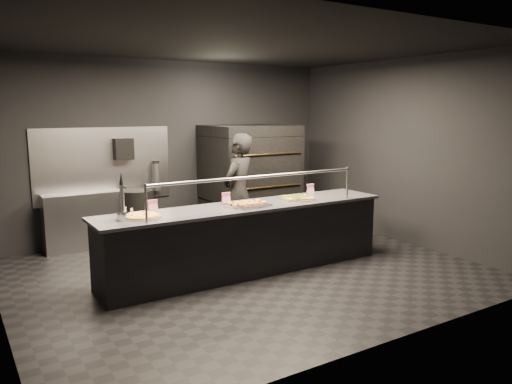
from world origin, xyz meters
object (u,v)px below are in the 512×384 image
Objects in this scene: square_pizza at (298,198)px; trash_bin at (138,217)px; prep_shelf at (84,221)px; beer_tap at (122,206)px; fire_extinguisher at (156,176)px; slider_tray_a at (241,204)px; towel_dispenser at (123,149)px; service_counter at (247,238)px; pizza_oven at (250,179)px; worker at (239,193)px; slider_tray_b at (250,204)px; round_pizza at (141,216)px.

square_pizza is 0.56× the size of trash_bin.
beer_tap is at bearing -91.94° from prep_shelf.
fire_extinguisher is 0.57× the size of trash_bin.
square_pizza is at bearing 2.14° from slider_tray_a.
towel_dispenser reaches higher than slider_tray_a.
prep_shelf is at bearing 124.59° from service_counter.
pizza_oven is at bearing 57.73° from service_counter.
fire_extinguisher is at bearing 162.11° from pizza_oven.
fire_extinguisher is at bearing 1.04° from towel_dispenser.
prep_shelf is at bearing -174.29° from towel_dispenser.
worker is at bearing -129.82° from pizza_oven.
fire_extinguisher is 0.97× the size of slider_tray_b.
pizza_oven is 2.88m from prep_shelf.
slider_tray_b is (0.90, -2.48, -0.60)m from towel_dispenser.
trash_bin is 1.76m from worker.
fire_extinguisher reaches higher than slider_tray_b.
slider_tray_a is 0.53× the size of trash_bin.
service_counter is at bearing 0.28° from beer_tap.
towel_dispenser is 0.63× the size of beer_tap.
towel_dispenser is at bearing 108.32° from slider_tray_a.
prep_shelf reaches higher than trash_bin.
square_pizza is 2.75m from trash_bin.
service_counter is 2.31m from trash_bin.
fire_extinguisher is at bearing 116.66° from square_pizza.
prep_shelf is 2.15× the size of beer_tap.
beer_tap is 1.07× the size of slider_tray_b.
round_pizza is at bearing -107.53° from trash_bin.
prep_shelf is 0.66× the size of worker.
slider_tray_a reaches higher than prep_shelf.
fire_extinguisher reaches higher than slider_tray_a.
worker reaches higher than round_pizza.
worker is at bearing -43.99° from trash_bin.
square_pizza is (0.85, 0.01, 0.47)m from service_counter.
towel_dispenser is 2.62m from slider_tray_a.
pizza_oven is 4.07× the size of slider_tray_a.
trash_bin is (0.13, -0.22, -1.10)m from towel_dispenser.
slider_tray_a is 0.95m from square_pizza.
trash_bin is (-0.67, 2.20, -0.50)m from slider_tray_a.
prep_shelf is at bearing 123.57° from slider_tray_b.
service_counter reaches higher than round_pizza.
beer_tap reaches higher than trash_bin.
towel_dispenser is 2.50m from round_pizza.
fire_extinguisher is (0.55, 0.01, -0.49)m from towel_dispenser.
fire_extinguisher is 1.01× the size of round_pizza.
trash_bin is (0.91, 2.18, -0.63)m from beer_tap.
prep_shelf is at bearing 93.74° from round_pizza.
slider_tray_b is 1.18m from worker.
beer_tap is 1.19× the size of slider_tray_a.
slider_tray_a is 0.94× the size of square_pizza.
towel_dispenser is at bearing 5.71° from prep_shelf.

